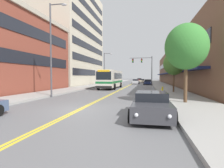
{
  "coord_description": "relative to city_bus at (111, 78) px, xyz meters",
  "views": [
    {
      "loc": [
        4.18,
        -10.33,
        2.09
      ],
      "look_at": [
        -1.19,
        16.28,
        0.92
      ],
      "focal_mm": 28.0,
      "sensor_mm": 36.0,
      "label": 1
    }
  ],
  "objects": [
    {
      "name": "centre_line",
      "position": [
        2.11,
        17.01,
        -1.76
      ],
      "size": [
        0.34,
        106.0,
        0.01
      ],
      "color": "yellow",
      "rests_on": "ground_plane"
    },
    {
      "name": "street_tree_right_mid",
      "position": [
        9.53,
        -7.48,
        1.91
      ],
      "size": [
        2.57,
        2.57,
        4.92
      ],
      "color": "brown",
      "rests_on": "sidewalk_right"
    },
    {
      "name": "car_white_parked_left_near",
      "position": [
        -2.17,
        10.96,
        -1.2
      ],
      "size": [
        2.2,
        4.32,
        1.18
      ],
      "color": "white",
      "rests_on": "ground_plane"
    },
    {
      "name": "street_tree_right_near",
      "position": [
        9.07,
        -16.62,
        2.5
      ],
      "size": [
        3.07,
        3.07,
        5.79
      ],
      "color": "brown",
      "rests_on": "sidewalk_right"
    },
    {
      "name": "car_navy_parked_right_mid",
      "position": [
        6.44,
        15.84,
        -1.14
      ],
      "size": [
        2.17,
        4.35,
        1.33
      ],
      "color": "#19234C",
      "rests_on": "ground_plane"
    },
    {
      "name": "ground_plane",
      "position": [
        2.11,
        17.01,
        -1.76
      ],
      "size": [
        240.0,
        240.0,
        0.0
      ],
      "primitive_type": "plane",
      "color": "slate"
    },
    {
      "name": "car_dark_grey_parked_right_foreground",
      "position": [
        6.51,
        -21.19,
        -1.15
      ],
      "size": [
        2.08,
        4.45,
        1.29
      ],
      "color": "#38383D",
      "rests_on": "ground_plane"
    },
    {
      "name": "traffic_signal_mast",
      "position": [
        5.62,
        10.34,
        2.97
      ],
      "size": [
        5.16,
        0.38,
        6.7
      ],
      "color": "#47474C",
      "rests_on": "ground_plane"
    },
    {
      "name": "car_silver_moving_second",
      "position": [
        3.11,
        18.95,
        -1.12
      ],
      "size": [
        2.04,
        4.84,
        1.36
      ],
      "color": "#B7B7BC",
      "rests_on": "ground_plane"
    },
    {
      "name": "fire_hydrant",
      "position": [
        8.06,
        -9.11,
        -1.22
      ],
      "size": [
        0.29,
        0.21,
        0.74
      ],
      "color": "yellow",
      "rests_on": "sidewalk_right"
    },
    {
      "name": "office_tower_left",
      "position": [
        -13.5,
        11.36,
        10.43
      ],
      "size": [
        12.08,
        23.76,
        24.39
      ],
      "color": "beige",
      "rests_on": "ground_plane"
    },
    {
      "name": "storefront_row_right",
      "position": [
        15.72,
        17.01,
        2.84
      ],
      "size": [
        9.1,
        68.0,
        9.22
      ],
      "color": "brown",
      "rests_on": "ground_plane"
    },
    {
      "name": "car_champagne_moving_third",
      "position": [
        4.46,
        33.38,
        -1.2
      ],
      "size": [
        2.14,
        4.78,
        1.19
      ],
      "color": "beige",
      "rests_on": "ground_plane"
    },
    {
      "name": "sidewalk_left",
      "position": [
        -5.33,
        17.01,
        -1.67
      ],
      "size": [
        3.88,
        106.0,
        0.18
      ],
      "color": "#9E9B96",
      "rests_on": "ground_plane"
    },
    {
      "name": "city_bus",
      "position": [
        0.0,
        0.0,
        0.0
      ],
      "size": [
        2.9,
        10.71,
        3.12
      ],
      "color": "silver",
      "rests_on": "ground_plane"
    },
    {
      "name": "street_lamp_left_near",
      "position": [
        -2.99,
        -14.32,
        3.62
      ],
      "size": [
        1.85,
        0.28,
        9.32
      ],
      "color": "#47474C",
      "rests_on": "ground_plane"
    },
    {
      "name": "sidewalk_right",
      "position": [
        9.55,
        17.01,
        -1.67
      ],
      "size": [
        3.88,
        106.0,
        0.18
      ],
      "color": "#9E9B96",
      "rests_on": "ground_plane"
    },
    {
      "name": "car_red_moving_lead",
      "position": [
        3.31,
        39.61,
        -1.1
      ],
      "size": [
        2.06,
        4.57,
        1.43
      ],
      "color": "maroon",
      "rests_on": "ground_plane"
    },
    {
      "name": "street_lamp_left_far",
      "position": [
        -2.94,
        7.86,
        2.61
      ],
      "size": [
        1.88,
        0.28,
        7.37
      ],
      "color": "#47474C",
      "rests_on": "ground_plane"
    },
    {
      "name": "brick_storefront_left",
      "position": [
        -12.0,
        -9.72,
        3.48
      ],
      "size": [
        9.24,
        16.82,
        10.46
      ],
      "color": "brown",
      "rests_on": "ground_plane"
    }
  ]
}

